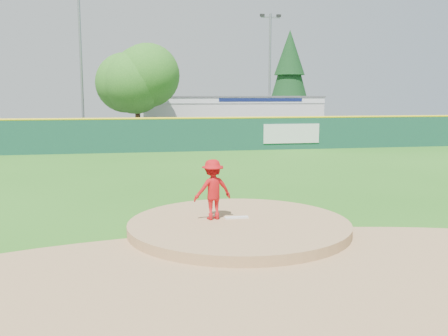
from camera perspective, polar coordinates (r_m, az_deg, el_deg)
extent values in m
plane|color=#286B19|center=(12.52, 1.72, -7.20)|extent=(120.00, 120.00, 0.00)
cylinder|color=#9E774C|center=(12.52, 1.72, -7.20)|extent=(5.50, 5.50, 0.50)
cube|color=white|center=(12.74, 1.43, -5.67)|extent=(0.60, 0.15, 0.04)
cylinder|color=#9E774C|center=(9.75, 5.60, -11.76)|extent=(15.40, 15.40, 0.01)
cube|color=#38383A|center=(39.01, -6.87, 3.32)|extent=(44.00, 16.00, 0.02)
imported|color=#B80F13|center=(12.51, -1.30, -2.47)|extent=(1.08, 0.76, 1.52)
imported|color=white|center=(33.72, -6.90, 3.66)|extent=(4.72, 2.39, 1.28)
cube|color=silver|center=(44.66, 0.40, 6.04)|extent=(15.00, 8.00, 3.20)
cube|color=white|center=(40.69, 1.50, 7.79)|extent=(15.00, 0.06, 0.55)
cube|color=#0F194C|center=(41.12, 4.26, 7.78)|extent=(7.00, 0.03, 0.28)
cube|color=#59595B|center=(44.62, 0.40, 8.16)|extent=(15.20, 8.20, 0.12)
cube|color=silver|center=(31.40, 7.73, 3.93)|extent=(3.60, 0.04, 1.20)
cube|color=#144334|center=(29.99, -5.72, 3.76)|extent=(40.00, 0.10, 2.00)
cylinder|color=yellow|center=(29.93, -5.74, 5.67)|extent=(40.00, 0.14, 0.14)
cylinder|color=#382314|center=(36.85, -9.80, 4.98)|extent=(0.36, 0.36, 2.60)
sphere|color=#387F23|center=(36.81, -9.93, 10.05)|extent=(5.60, 5.60, 5.60)
cylinder|color=#382314|center=(50.33, 7.38, 5.31)|extent=(0.40, 0.40, 1.60)
cone|color=#113A16|center=(50.32, 7.48, 10.72)|extent=(4.40, 4.40, 7.90)
cylinder|color=gray|center=(38.99, -16.01, 11.14)|extent=(0.20, 0.20, 11.00)
cylinder|color=gray|center=(42.44, 5.24, 10.48)|extent=(0.20, 0.20, 10.00)
cube|color=gray|center=(42.88, 5.33, 16.77)|extent=(1.60, 0.10, 0.10)
cube|color=black|center=(42.72, 4.39, 17.02)|extent=(0.35, 0.25, 0.20)
cube|color=black|center=(43.10, 6.27, 16.92)|extent=(0.35, 0.25, 0.20)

